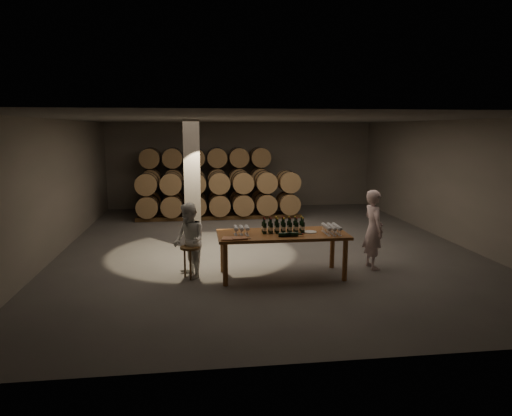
{
  "coord_description": "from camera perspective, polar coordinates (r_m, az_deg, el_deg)",
  "views": [
    {
      "loc": [
        -1.67,
        -11.3,
        2.97
      ],
      "look_at": [
        -0.29,
        -0.65,
        1.1
      ],
      "focal_mm": 32.0,
      "sensor_mm": 36.0,
      "label": 1
    }
  ],
  "objects": [
    {
      "name": "glass_cluster_left",
      "position": [
        9.01,
        -1.84,
        -2.56
      ],
      "size": [
        0.31,
        0.31,
        0.18
      ],
      "color": "silver",
      "rests_on": "tasting_table"
    },
    {
      "name": "person_woman",
      "position": [
        9.23,
        -8.37,
        -4.08
      ],
      "size": [
        0.81,
        0.9,
        1.52
      ],
      "primitive_type": "imported",
      "rotation": [
        0.0,
        0.0,
        -1.19
      ],
      "color": "white",
      "rests_on": "ground"
    },
    {
      "name": "barrel_stack_back",
      "position": [
        16.6,
        -6.23,
        3.69
      ],
      "size": [
        4.7,
        0.95,
        2.31
      ],
      "color": "brown",
      "rests_on": "ground"
    },
    {
      "name": "pen",
      "position": [
        8.7,
        -1.09,
        -3.86
      ],
      "size": [
        0.14,
        0.03,
        0.01
      ],
      "primitive_type": "cylinder",
      "rotation": [
        0.0,
        1.57,
        -0.18
      ],
      "color": "black",
      "rests_on": "tasting_table"
    },
    {
      "name": "barrel_stack_front",
      "position": [
        15.27,
        -4.63,
        1.78
      ],
      "size": [
        5.48,
        0.95,
        1.57
      ],
      "color": "brown",
      "rests_on": "ground"
    },
    {
      "name": "lying_bottles",
      "position": [
        8.9,
        4.13,
        -3.32
      ],
      "size": [
        0.49,
        0.09,
        0.09
      ],
      "color": "black",
      "rests_on": "tasting_table"
    },
    {
      "name": "room",
      "position": [
        11.58,
        -7.96,
        2.99
      ],
      "size": [
        12.0,
        12.0,
        12.0
      ],
      "color": "#514F4C",
      "rests_on": "ground"
    },
    {
      "name": "person_man",
      "position": [
        10.05,
        14.46,
        -2.61
      ],
      "size": [
        0.45,
        0.65,
        1.7
      ],
      "primitive_type": "imported",
      "rotation": [
        0.0,
        0.0,
        1.65
      ],
      "color": "silver",
      "rests_on": "ground"
    },
    {
      "name": "stool",
      "position": [
        9.24,
        -8.23,
        -5.5
      ],
      "size": [
        0.39,
        0.39,
        0.65
      ],
      "rotation": [
        0.0,
        0.0,
        0.0
      ],
      "color": "brown",
      "rests_on": "ground"
    },
    {
      "name": "bottle_cluster",
      "position": [
        9.23,
        3.42,
        -2.38
      ],
      "size": [
        0.86,
        0.23,
        0.32
      ],
      "color": "black",
      "rests_on": "tasting_table"
    },
    {
      "name": "notebook_near",
      "position": [
        8.7,
        -2.09,
        -3.79
      ],
      "size": [
        0.3,
        0.25,
        0.03
      ],
      "primitive_type": "cube",
      "rotation": [
        0.0,
        0.0,
        0.11
      ],
      "color": "#985A37",
      "rests_on": "tasting_table"
    },
    {
      "name": "tasting_table",
      "position": [
        9.22,
        3.3,
        -3.78
      ],
      "size": [
        2.6,
        1.1,
        0.9
      ],
      "color": "brown",
      "rests_on": "ground"
    },
    {
      "name": "notebook_corner",
      "position": [
        8.7,
        -3.56,
        -3.82
      ],
      "size": [
        0.25,
        0.3,
        0.02
      ],
      "primitive_type": "cube",
      "rotation": [
        0.0,
        0.0,
        -0.17
      ],
      "color": "#985A37",
      "rests_on": "tasting_table"
    },
    {
      "name": "glass_cluster_right",
      "position": [
        9.25,
        9.42,
        -2.36
      ],
      "size": [
        0.31,
        0.53,
        0.18
      ],
      "color": "silver",
      "rests_on": "tasting_table"
    },
    {
      "name": "plate",
      "position": [
        9.31,
        6.77,
        -2.99
      ],
      "size": [
        0.27,
        0.27,
        0.02
      ],
      "primitive_type": "cylinder",
      "color": "silver",
      "rests_on": "tasting_table"
    }
  ]
}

